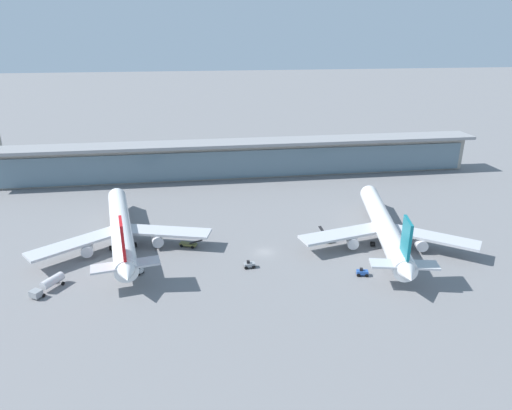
{
  "coord_description": "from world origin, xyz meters",
  "views": [
    {
      "loc": [
        -18.56,
        -109.09,
        56.63
      ],
      "look_at": [
        0.0,
        16.02,
        7.75
      ],
      "focal_mm": 31.76,
      "sensor_mm": 36.0,
      "label": 1
    }
  ],
  "objects_px": {
    "airliner_centre_stand": "(385,227)",
    "service_truck_by_tail_blue": "(362,272)",
    "service_truck_under_wing_yellow": "(326,237)",
    "service_truck_at_far_stand_grey": "(249,265)",
    "airliner_left_stand": "(121,229)",
    "service_truck_on_taxiway_grey": "(49,284)",
    "service_truck_near_nose_olive": "(189,244)",
    "service_truck_mid_apron_white": "(138,270)"
  },
  "relations": [
    {
      "from": "service_truck_on_taxiway_grey",
      "to": "service_truck_mid_apron_white",
      "type": "bearing_deg",
      "value": 14.47
    },
    {
      "from": "service_truck_mid_apron_white",
      "to": "service_truck_at_far_stand_grey",
      "type": "distance_m",
      "value": 27.96
    },
    {
      "from": "airliner_left_stand",
      "to": "service_truck_under_wing_yellow",
      "type": "xyz_separation_m",
      "value": [
        57.66,
        -4.5,
        -4.5
      ]
    },
    {
      "from": "airliner_left_stand",
      "to": "service_truck_near_nose_olive",
      "type": "bearing_deg",
      "value": -9.52
    },
    {
      "from": "service_truck_under_wing_yellow",
      "to": "service_truck_on_taxiway_grey",
      "type": "relative_size",
      "value": 0.82
    },
    {
      "from": "service_truck_under_wing_yellow",
      "to": "service_truck_by_tail_blue",
      "type": "xyz_separation_m",
      "value": [
        2.9,
        -21.03,
        0.07
      ]
    },
    {
      "from": "airliner_centre_stand",
      "to": "service_truck_by_tail_blue",
      "type": "relative_size",
      "value": 19.86
    },
    {
      "from": "airliner_centre_stand",
      "to": "service_truck_under_wing_yellow",
      "type": "height_order",
      "value": "airliner_centre_stand"
    },
    {
      "from": "airliner_left_stand",
      "to": "airliner_centre_stand",
      "type": "height_order",
      "value": "same"
    },
    {
      "from": "airliner_left_stand",
      "to": "service_truck_on_taxiway_grey",
      "type": "distance_m",
      "value": 25.73
    },
    {
      "from": "service_truck_by_tail_blue",
      "to": "service_truck_under_wing_yellow",
      "type": "bearing_deg",
      "value": 97.85
    },
    {
      "from": "service_truck_on_taxiway_grey",
      "to": "service_truck_at_far_stand_grey",
      "type": "xyz_separation_m",
      "value": [
        47.51,
        3.77,
        -0.83
      ]
    },
    {
      "from": "service_truck_near_nose_olive",
      "to": "service_truck_on_taxiway_grey",
      "type": "height_order",
      "value": "service_truck_on_taxiway_grey"
    },
    {
      "from": "service_truck_mid_apron_white",
      "to": "service_truck_at_far_stand_grey",
      "type": "height_order",
      "value": "same"
    },
    {
      "from": "service_truck_mid_apron_white",
      "to": "service_truck_on_taxiway_grey",
      "type": "height_order",
      "value": "service_truck_on_taxiway_grey"
    },
    {
      "from": "service_truck_mid_apron_white",
      "to": "service_truck_by_tail_blue",
      "type": "relative_size",
      "value": 1.04
    },
    {
      "from": "service_truck_near_nose_olive",
      "to": "service_truck_on_taxiway_grey",
      "type": "bearing_deg",
      "value": -150.68
    },
    {
      "from": "airliner_centre_stand",
      "to": "service_truck_near_nose_olive",
      "type": "xyz_separation_m",
      "value": [
        -54.45,
        6.32,
        -4.5
      ]
    },
    {
      "from": "airliner_left_stand",
      "to": "service_truck_on_taxiway_grey",
      "type": "xyz_separation_m",
      "value": [
        -14.02,
        -21.28,
        -3.6
      ]
    },
    {
      "from": "service_truck_under_wing_yellow",
      "to": "service_truck_at_far_stand_grey",
      "type": "xyz_separation_m",
      "value": [
        -24.16,
        -13.01,
        0.07
      ]
    },
    {
      "from": "airliner_left_stand",
      "to": "service_truck_near_nose_olive",
      "type": "relative_size",
      "value": 9.34
    },
    {
      "from": "airliner_centre_stand",
      "to": "service_truck_mid_apron_white",
      "type": "distance_m",
      "value": 67.75
    },
    {
      "from": "airliner_left_stand",
      "to": "service_truck_by_tail_blue",
      "type": "bearing_deg",
      "value": -22.86
    },
    {
      "from": "service_truck_on_taxiway_grey",
      "to": "service_truck_under_wing_yellow",
      "type": "bearing_deg",
      "value": 13.17
    },
    {
      "from": "airliner_left_stand",
      "to": "service_truck_mid_apron_white",
      "type": "distance_m",
      "value": 17.72
    },
    {
      "from": "airliner_centre_stand",
      "to": "service_truck_near_nose_olive",
      "type": "distance_m",
      "value": 55.0
    },
    {
      "from": "service_truck_on_taxiway_grey",
      "to": "service_truck_at_far_stand_grey",
      "type": "bearing_deg",
      "value": 4.53
    },
    {
      "from": "airliner_left_stand",
      "to": "service_truck_on_taxiway_grey",
      "type": "height_order",
      "value": "airliner_left_stand"
    },
    {
      "from": "service_truck_near_nose_olive",
      "to": "service_truck_under_wing_yellow",
      "type": "distance_m",
      "value": 39.31
    },
    {
      "from": "service_truck_near_nose_olive",
      "to": "service_truck_by_tail_blue",
      "type": "xyz_separation_m",
      "value": [
        42.18,
        -22.45,
        0.07
      ]
    },
    {
      "from": "airliner_left_stand",
      "to": "service_truck_at_far_stand_grey",
      "type": "height_order",
      "value": "airliner_left_stand"
    },
    {
      "from": "airliner_left_stand",
      "to": "service_truck_by_tail_blue",
      "type": "height_order",
      "value": "airliner_left_stand"
    },
    {
      "from": "airliner_centre_stand",
      "to": "service_truck_on_taxiway_grey",
      "type": "bearing_deg",
      "value": -172.21
    },
    {
      "from": "airliner_centre_stand",
      "to": "service_truck_mid_apron_white",
      "type": "xyz_separation_m",
      "value": [
        -67.26,
        -6.82,
        -4.43
      ]
    },
    {
      "from": "service_truck_by_tail_blue",
      "to": "service_truck_at_far_stand_grey",
      "type": "bearing_deg",
      "value": 163.49
    },
    {
      "from": "service_truck_at_far_stand_grey",
      "to": "service_truck_by_tail_blue",
      "type": "bearing_deg",
      "value": -16.51
    },
    {
      "from": "airliner_left_stand",
      "to": "service_truck_on_taxiway_grey",
      "type": "relative_size",
      "value": 7.47
    },
    {
      "from": "service_truck_at_far_stand_grey",
      "to": "service_truck_near_nose_olive",
      "type": "bearing_deg",
      "value": 136.34
    },
    {
      "from": "service_truck_near_nose_olive",
      "to": "service_truck_on_taxiway_grey",
      "type": "relative_size",
      "value": 0.8
    },
    {
      "from": "service_truck_near_nose_olive",
      "to": "service_truck_on_taxiway_grey",
      "type": "xyz_separation_m",
      "value": [
        -32.39,
        -18.2,
        0.9
      ]
    },
    {
      "from": "airliner_left_stand",
      "to": "service_truck_under_wing_yellow",
      "type": "distance_m",
      "value": 58.01
    },
    {
      "from": "service_truck_near_nose_olive",
      "to": "service_truck_mid_apron_white",
      "type": "relative_size",
      "value": 2.05
    }
  ]
}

